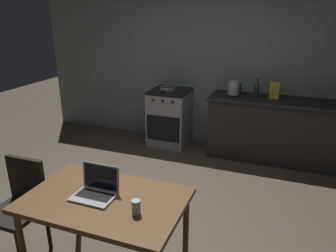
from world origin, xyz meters
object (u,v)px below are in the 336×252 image
object	(u,v)px
stove_oven	(170,117)
drinking_glass	(136,207)
bottle_b	(257,88)
electric_kettle	(234,89)
frying_pan	(167,89)
cereal_box	(275,90)
laptop	(96,190)
dining_table	(105,207)
chair	(21,202)

from	to	relation	value
stove_oven	drinking_glass	xyz separation A→B (m)	(0.85, -2.94, 0.35)
bottle_b	electric_kettle	bearing A→B (deg)	-165.88
frying_pan	drinking_glass	xyz separation A→B (m)	(0.88, -2.92, -0.13)
frying_pan	cereal_box	xyz separation A→B (m)	(1.60, 0.05, 0.10)
electric_kettle	drinking_glass	bearing A→B (deg)	-92.95
bottle_b	drinking_glass	bearing A→B (deg)	-98.82
electric_kettle	drinking_glass	size ratio (longest dim) A/B	1.97
cereal_box	bottle_b	size ratio (longest dim) A/B	0.96
laptop	frying_pan	bearing A→B (deg)	93.12
electric_kettle	cereal_box	xyz separation A→B (m)	(0.57, 0.02, 0.02)
electric_kettle	frying_pan	world-z (taller)	electric_kettle
stove_oven	dining_table	bearing A→B (deg)	-79.52
stove_oven	laptop	world-z (taller)	laptop
stove_oven	dining_table	distance (m)	2.89
cereal_box	frying_pan	bearing A→B (deg)	-178.25
dining_table	drinking_glass	world-z (taller)	drinking_glass
stove_oven	dining_table	size ratio (longest dim) A/B	0.74
laptop	dining_table	bearing A→B (deg)	-10.53
frying_pan	bottle_b	xyz separation A→B (m)	(1.35, 0.11, 0.09)
chair	frying_pan	bearing A→B (deg)	62.62
dining_table	cereal_box	bearing A→B (deg)	70.03
chair	laptop	size ratio (longest dim) A/B	2.81
dining_table	drinking_glass	size ratio (longest dim) A/B	10.84
dining_table	drinking_glass	xyz separation A→B (m)	(0.32, -0.10, 0.13)
dining_table	drinking_glass	bearing A→B (deg)	-17.96
dining_table	electric_kettle	world-z (taller)	electric_kettle
chair	stove_oven	bearing A→B (deg)	61.96
laptop	drinking_glass	size ratio (longest dim) A/B	2.83
stove_oven	laptop	size ratio (longest dim) A/B	2.84
frying_pan	bottle_b	size ratio (longest dim) A/B	1.65
laptop	drinking_glass	distance (m)	0.41
frying_pan	laptop	bearing A→B (deg)	-80.19
stove_oven	electric_kettle	distance (m)	1.14
electric_kettle	frying_pan	xyz separation A→B (m)	(-1.03, -0.03, -0.08)
electric_kettle	laptop	bearing A→B (deg)	-100.93
stove_oven	dining_table	world-z (taller)	stove_oven
chair	bottle_b	world-z (taller)	bottle_b
electric_kettle	cereal_box	size ratio (longest dim) A/B	0.92
frying_pan	bottle_b	bearing A→B (deg)	4.61
stove_oven	cereal_box	size ratio (longest dim) A/B	3.74
drinking_glass	bottle_b	xyz separation A→B (m)	(0.47, 3.03, 0.22)
cereal_box	bottle_b	distance (m)	0.26
dining_table	laptop	distance (m)	0.15
dining_table	cereal_box	xyz separation A→B (m)	(1.04, 2.86, 0.36)
dining_table	chair	xyz separation A→B (m)	(-0.85, -0.01, -0.15)
laptop	frying_pan	world-z (taller)	laptop
drinking_glass	stove_oven	bearing A→B (deg)	106.03
dining_table	bottle_b	bearing A→B (deg)	74.86
frying_pan	stove_oven	bearing A→B (deg)	36.25
laptop	electric_kettle	distance (m)	2.90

